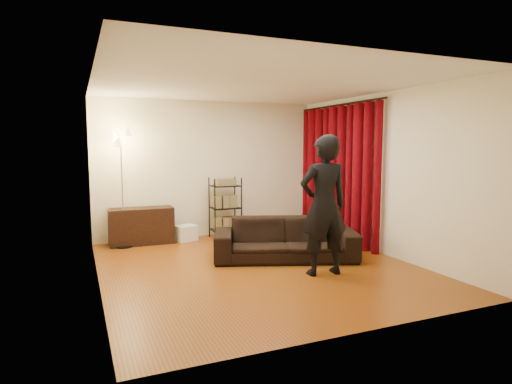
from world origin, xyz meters
name	(u,v)px	position (x,y,z in m)	size (l,w,h in m)	color
floor	(258,267)	(0.00, 0.00, 0.00)	(5.00, 5.00, 0.00)	brown
ceiling	(258,84)	(0.00, 0.00, 2.70)	(5.00, 5.00, 0.00)	white
wall_back	(209,169)	(0.00, 2.50, 1.35)	(5.00, 5.00, 0.00)	white
wall_front	(362,195)	(0.00, -2.50, 1.35)	(5.00, 5.00, 0.00)	white
wall_left	(95,183)	(-2.25, 0.00, 1.35)	(5.00, 5.00, 0.00)	white
wall_right	(381,174)	(2.25, 0.00, 1.35)	(5.00, 5.00, 0.00)	white
curtain_rod	(339,105)	(2.15, 1.12, 2.58)	(0.04, 0.04, 2.65)	black
curtain	(337,174)	(2.13, 1.12, 1.28)	(0.22, 2.65, 2.55)	#64020A
sofa	(285,239)	(0.58, 0.22, 0.33)	(2.25, 0.88, 0.66)	black
person	(324,205)	(0.70, -0.71, 0.98)	(0.72, 0.47, 1.97)	black
media_cabinet	(141,226)	(-1.39, 2.23, 0.34)	(1.16, 0.43, 0.68)	black
storage_boxes	(186,233)	(-0.58, 2.14, 0.15)	(0.37, 0.30, 0.31)	white
wire_shelf	(225,208)	(0.22, 2.13, 0.60)	(0.54, 0.38, 1.20)	black
floor_lamp	(122,189)	(-1.73, 2.09, 1.05)	(0.38, 0.38, 2.10)	silver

